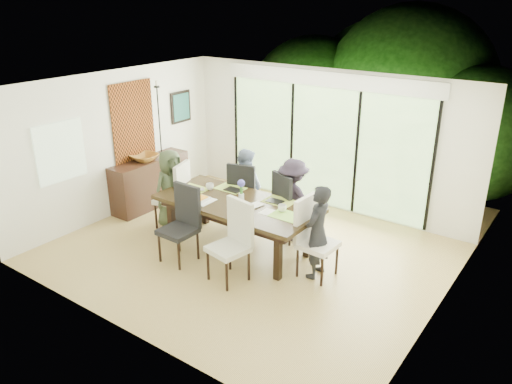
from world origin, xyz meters
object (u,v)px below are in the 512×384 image
Objects in this scene: person_right_end at (317,232)px; laptop at (194,191)px; vase at (241,198)px; sideboard at (151,182)px; cup_b at (241,203)px; bowl at (145,157)px; table_top at (237,204)px; chair_left_end at (171,194)px; cup_c at (282,208)px; chair_near_left at (177,225)px; chair_right_end at (318,239)px; chair_far_right at (293,205)px; cup_a at (210,187)px; person_left_end at (171,189)px; person_far_right at (293,200)px; chair_near_right at (228,243)px; chair_far_left at (246,192)px.

person_right_end reaches higher than laptop.
vase reaches higher than sideboard.
cup_b is 2.71m from bowl.
sideboard is (-4.00, 0.45, -0.24)m from person_right_end.
chair_left_end reaches higher than table_top.
cup_c is 0.08× the size of sideboard.
person_right_end is 1.34m from cup_b.
chair_near_left is (1.00, -0.87, 0.00)m from chair_left_end.
chair_right_end is 0.85× the size of person_right_end.
chair_far_right reaches higher than table_top.
cup_a is at bearing 178.09° from cup_c.
chair_right_end is 11.00× the size of cup_b.
table_top is at bearing -80.64° from person_left_end.
person_far_right is (0.00, -0.02, 0.11)m from chair_far_right.
laptop is at bearing -120.96° from cup_a.
chair_far_right reaches higher than cup_b.
cup_b is at bearing -162.90° from cup_c.
chair_right_end reaches higher than table_top.
person_left_end reaches higher than vase.
person_left_end is at bearing -92.03° from person_right_end.
person_far_right is at bearing -11.55° from laptop.
cup_c is (-0.70, 0.10, 0.28)m from chair_right_end.
chair_left_end is 0.85× the size of person_far_right.
chair_right_end is (3.00, 0.00, 0.00)m from chair_left_end.
chair_far_right is (-0.95, 0.85, 0.00)m from chair_right_end.
person_left_end is 10.40× the size of cup_c.
person_left_end is (-1.48, 0.00, -0.08)m from table_top.
cup_b is 0.68m from cup_c.
chair_near_right reaches higher than table_top.
chair_near_right is 1.06m from vase.
table_top is at bearing -135.00° from vase.
bowl reaches higher than vase.
person_left_end is (-2.03, -0.85, 0.11)m from chair_far_right.
vase is 1.20× the size of cup_b.
table_top is 1.02m from chair_near_left.
chair_left_end reaches higher than bowl.
sideboard is (-2.07, -0.40, -0.13)m from chair_far_left.
chair_near_right is at bearing -60.11° from table_top.
cup_b is at bearing -33.69° from table_top.
chair_right_end reaches higher than sideboard.
laptop is at bearing 161.28° from chair_near_right.
chair_left_end is 3.33× the size of laptop.
cup_a is at bearing 163.61° from cup_b.
bowl is at bearing 149.89° from chair_near_left.
vase is 0.97× the size of cup_a.
chair_near_right is 9.17× the size of vase.
vase reaches higher than table_top.
person_far_right reaches higher than cup_c.
chair_right_end is 0.85× the size of person_left_end.
sideboard reaches higher than cup_c.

